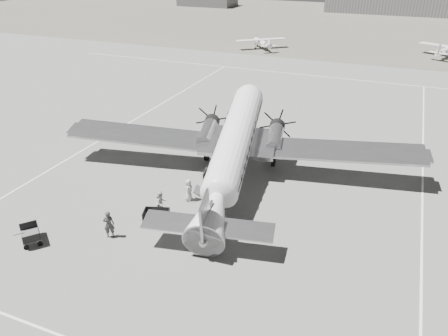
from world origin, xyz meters
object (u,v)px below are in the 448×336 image
at_px(dc3_airliner, 234,149).
at_px(baggage_cart_near, 156,217).
at_px(light_plane_left, 262,44).
at_px(passenger, 189,190).
at_px(light_plane_right, 448,51).
at_px(ground_crew, 109,224).
at_px(ramp_agent, 161,203).
at_px(baggage_cart_far, 31,235).
at_px(hangar_main, 401,1).

relative_size(dc3_airliner, baggage_cart_near, 16.62).
xyz_separation_m(light_plane_left, passenger, (12.22, -55.30, -0.13)).
height_order(light_plane_right, passenger, light_plane_right).
height_order(light_plane_left, ground_crew, light_plane_left).
bearing_deg(light_plane_right, baggage_cart_near, -83.58).
height_order(light_plane_left, passenger, light_plane_left).
height_order(dc3_airliner, passenger, dc3_airliner).
bearing_deg(ground_crew, dc3_airliner, -146.30).
relative_size(baggage_cart_near, ramp_agent, 0.95).
distance_m(light_plane_left, baggage_cart_far, 64.21).
relative_size(light_plane_left, ground_crew, 4.99).
distance_m(light_plane_right, ground_crew, 71.01).
relative_size(baggage_cart_far, ramp_agent, 0.96).
xyz_separation_m(baggage_cart_far, ground_crew, (4.42, 2.44, 0.45)).
bearing_deg(light_plane_left, ramp_agent, -117.79).
xyz_separation_m(dc3_airliner, light_plane_left, (-14.29, 51.30, -1.90)).
relative_size(dc3_airliner, ground_crew, 15.66).
relative_size(dc3_airliner, baggage_cart_far, 16.46).
distance_m(light_plane_left, passenger, 56.63).
xyz_separation_m(ground_crew, passenger, (2.72, 6.27, -0.10)).
distance_m(baggage_cart_near, baggage_cart_far, 8.18).
distance_m(baggage_cart_near, passenger, 3.79).
xyz_separation_m(light_plane_right, baggage_cart_near, (-20.75, -64.69, -0.57)).
bearing_deg(light_plane_right, ramp_agent, -84.06).
bearing_deg(light_plane_left, ground_crew, -120.10).
bearing_deg(light_plane_left, light_plane_right, -28.91).
bearing_deg(baggage_cart_far, baggage_cart_near, 77.01).
distance_m(dc3_airliner, light_plane_right, 59.79).
distance_m(light_plane_right, baggage_cart_far, 74.82).
height_order(ground_crew, ramp_agent, ground_crew).
distance_m(hangar_main, dc3_airliner, 116.06).
bearing_deg(passenger, hangar_main, -15.48).
bearing_deg(hangar_main, ground_crew, -95.54).
xyz_separation_m(hangar_main, baggage_cart_near, (-10.17, -123.53, -2.78)).
relative_size(dc3_airliner, light_plane_right, 2.93).
bearing_deg(passenger, light_plane_left, 1.52).
bearing_deg(ground_crew, light_plane_right, -140.04).
xyz_separation_m(hangar_main, ramp_agent, (-10.39, -122.39, -2.33)).
relative_size(hangar_main, dc3_airliner, 1.37).
height_order(baggage_cart_near, ramp_agent, ramp_agent).
distance_m(dc3_airliner, baggage_cart_near, 8.52).
relative_size(light_plane_left, ramp_agent, 5.05).
distance_m(hangar_main, ground_crew, 126.69).
distance_m(light_plane_left, baggage_cart_near, 60.14).
distance_m(dc3_airliner, light_plane_left, 53.29).
bearing_deg(ground_crew, baggage_cart_far, -2.35).
relative_size(baggage_cart_near, baggage_cart_far, 0.99).
distance_m(hangar_main, ramp_agent, 122.86).
distance_m(light_plane_left, ground_crew, 62.29).
xyz_separation_m(light_plane_left, ground_crew, (9.50, -61.56, -0.04)).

